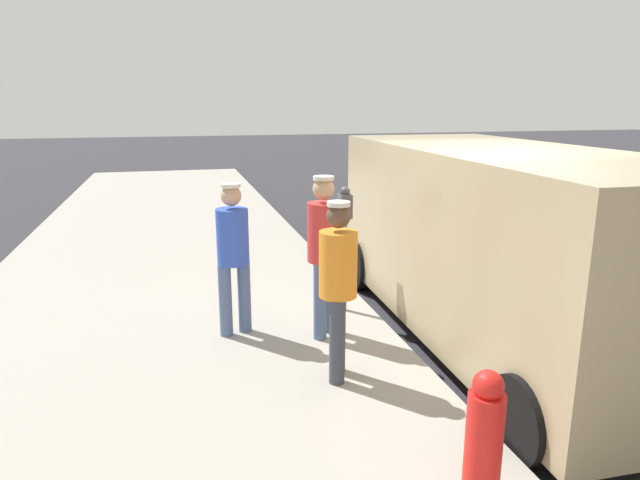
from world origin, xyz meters
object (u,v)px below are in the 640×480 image
(pedestrian_in_red, at_px, (323,246))
(fire_hydrant, at_px, (484,434))
(pedestrian_in_orange, at_px, (338,280))
(parked_van, at_px, (502,241))
(pedestrian_in_blue, at_px, (233,250))
(parking_meter_near, at_px, (345,228))

(pedestrian_in_red, relative_size, fire_hydrant, 2.02)
(pedestrian_in_orange, height_order, fire_hydrant, pedestrian_in_orange)
(pedestrian_in_red, bearing_deg, parked_van, 171.31)
(pedestrian_in_orange, distance_m, pedestrian_in_blue, 1.48)
(parked_van, bearing_deg, pedestrian_in_orange, 18.11)
(pedestrian_in_red, height_order, fire_hydrant, pedestrian_in_red)
(pedestrian_in_blue, xyz_separation_m, fire_hydrant, (-1.25, 3.00, -0.53))
(parking_meter_near, xyz_separation_m, parked_van, (-1.50, 0.95, -0.03))
(pedestrian_in_orange, xyz_separation_m, fire_hydrant, (-0.46, 1.75, -0.52))
(parking_meter_near, bearing_deg, pedestrian_in_red, 56.45)
(pedestrian_in_blue, relative_size, fire_hydrant, 1.93)
(pedestrian_in_red, bearing_deg, parking_meter_near, -123.55)
(pedestrian_in_orange, distance_m, parked_van, 2.17)
(parking_meter_near, height_order, pedestrian_in_red, pedestrian_in_red)
(parking_meter_near, xyz_separation_m, fire_hydrant, (0.10, 3.37, -0.61))
(parking_meter_near, relative_size, pedestrian_in_orange, 0.92)
(pedestrian_in_orange, bearing_deg, pedestrian_in_red, -97.44)
(parked_van, height_order, fire_hydrant, parked_van)
(parked_van, bearing_deg, pedestrian_in_blue, -11.45)
(pedestrian_in_blue, bearing_deg, parked_van, 168.55)
(parked_van, bearing_deg, parking_meter_near, -32.37)
(parking_meter_near, height_order, pedestrian_in_blue, pedestrian_in_blue)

